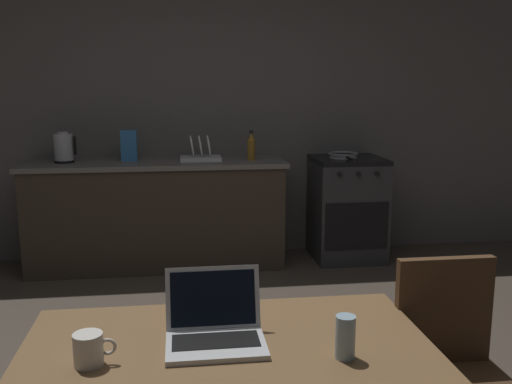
{
  "coord_description": "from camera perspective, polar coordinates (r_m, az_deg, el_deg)",
  "views": [
    {
      "loc": [
        -0.28,
        -2.62,
        1.55
      ],
      "look_at": [
        0.18,
        0.83,
        0.89
      ],
      "focal_mm": 40.53,
      "sensor_mm": 36.0,
      "label": 1
    }
  ],
  "objects": [
    {
      "name": "frying_pan",
      "position": [
        5.06,
        8.63,
        3.61
      ],
      "size": [
        0.26,
        0.43,
        0.05
      ],
      "color": "gray",
      "rests_on": "stove_oven"
    },
    {
      "name": "drinking_glass",
      "position": [
        1.85,
        8.81,
        -13.96
      ],
      "size": [
        0.06,
        0.06,
        0.14
      ],
      "color": "#99B7C6",
      "rests_on": "dining_table"
    },
    {
      "name": "back_wall",
      "position": [
        5.23,
        -1.28,
        8.37
      ],
      "size": [
        6.4,
        0.1,
        2.66
      ],
      "primitive_type": "cube",
      "color": "#595653",
      "rests_on": "ground_plane"
    },
    {
      "name": "kitchen_counter",
      "position": [
        4.97,
        -9.73,
        -2.1
      ],
      "size": [
        2.16,
        0.64,
        0.9
      ],
      "color": "#382D23",
      "rests_on": "ground_plane"
    },
    {
      "name": "electric_kettle",
      "position": [
        4.96,
        -18.44,
        4.15
      ],
      "size": [
        0.18,
        0.16,
        0.25
      ],
      "color": "black",
      "rests_on": "kitchen_counter"
    },
    {
      "name": "laptop",
      "position": [
        1.95,
        -4.06,
        -13.34
      ],
      "size": [
        0.32,
        0.28,
        0.22
      ],
      "rotation": [
        0.0,
        0.0,
        -0.18
      ],
      "color": "silver",
      "rests_on": "dining_table"
    },
    {
      "name": "bottle",
      "position": [
        4.86,
        -0.48,
        4.53
      ],
      "size": [
        0.07,
        0.07,
        0.25
      ],
      "color": "#8C601E",
      "rests_on": "kitchen_counter"
    },
    {
      "name": "dish_rack",
      "position": [
        4.89,
        -5.49,
        3.7
      ],
      "size": [
        0.34,
        0.26,
        0.21
      ],
      "color": "silver",
      "rests_on": "kitchen_counter"
    },
    {
      "name": "dining_table",
      "position": [
        1.96,
        -2.76,
        -16.82
      ],
      "size": [
        1.33,
        0.78,
        0.71
      ],
      "color": "brown",
      "rests_on": "ground_plane"
    },
    {
      "name": "chair",
      "position": [
        2.35,
        18.9,
        -15.78
      ],
      "size": [
        0.4,
        0.4,
        0.9
      ],
      "rotation": [
        0.0,
        0.0,
        -0.15
      ],
      "color": "#4C331E",
      "rests_on": "ground_plane"
    },
    {
      "name": "cereal_box",
      "position": [
        4.91,
        -12.44,
        4.49
      ],
      "size": [
        0.13,
        0.05,
        0.26
      ],
      "color": "#3372B2",
      "rests_on": "kitchen_counter"
    },
    {
      "name": "coffee_mug",
      "position": [
        1.87,
        -16.16,
        -14.68
      ],
      "size": [
        0.13,
        0.09,
        0.1
      ],
      "color": "silver",
      "rests_on": "dining_table"
    },
    {
      "name": "stove_oven",
      "position": [
        5.18,
        8.95,
        -1.59
      ],
      "size": [
        0.6,
        0.62,
        0.9
      ],
      "color": "#2D2D30",
      "rests_on": "ground_plane"
    }
  ]
}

